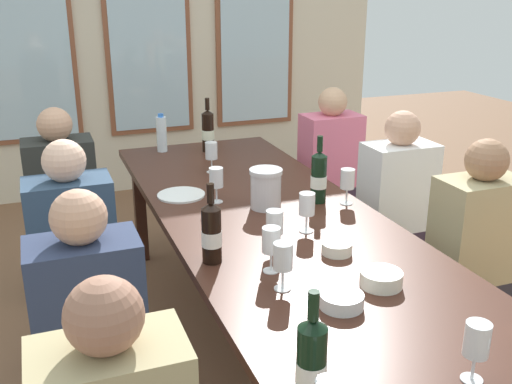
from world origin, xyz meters
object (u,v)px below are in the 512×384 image
Objects in this scene: tasting_bowl_3 at (341,300)px; seated_person_1 at (330,174)px; wine_glass_7 at (211,152)px; wine_bottle_2 at (319,177)px; dining_table at (275,231)px; wine_bottle_0 at (311,364)px; tasting_bowl_2 at (381,279)px; seated_person_5 at (395,214)px; wine_glass_5 at (307,206)px; wine_glass_1 at (283,257)px; white_plate_0 at (181,195)px; wine_glass_8 at (347,180)px; seated_person_4 at (75,263)px; wine_glass_6 at (216,179)px; wine_glass_9 at (477,342)px; wine_bottle_3 at (212,233)px; wine_glass_3 at (275,223)px; wine_bottle_1 at (208,131)px; seated_person_2 at (92,344)px; seated_person_0 at (64,208)px; tasting_bowl_0 at (337,248)px; wine_glass_2 at (271,242)px; seated_person_3 at (473,262)px; water_bottle at (162,134)px; metal_pitcher at (266,188)px.

seated_person_1 reaches higher than tasting_bowl_3.
wine_glass_7 reaches higher than tasting_bowl_3.
dining_table is at bearing -154.27° from wine_bottle_2.
wine_bottle_0 is 0.71m from tasting_bowl_2.
tasting_bowl_2 is 1.30m from seated_person_5.
wine_glass_5 is 1.55m from seated_person_1.
tasting_bowl_3 is at bearing -53.05° from wine_glass_1.
wine_bottle_0 is at bearing -92.68° from white_plate_0.
wine_glass_7 is (0.16, 1.39, -0.00)m from wine_glass_1.
white_plate_0 is 1.26m from tasting_bowl_3.
seated_person_4 is at bearing 168.49° from wine_glass_8.
wine_glass_6 and wine_glass_9 have the same top height.
wine_glass_3 is (0.25, -0.00, 0.00)m from wine_bottle_3.
white_plate_0 is at bearing 84.88° from wine_bottle_3.
wine_bottle_1 is 1.95× the size of wine_glass_6.
wine_glass_9 is 0.16× the size of seated_person_2.
seated_person_0 is (-1.26, 1.01, -0.34)m from wine_glass_8.
seated_person_0 and seated_person_2 have the same top height.
seated_person_4 reaches higher than wine_glass_8.
seated_person_1 and seated_person_5 have the same top height.
wine_bottle_1 is 1.10m from wine_bottle_2.
seated_person_1 is 1.00× the size of seated_person_2.
wine_bottle_3 reaches higher than wine_glass_6.
wine_glass_8 is at bearing -11.51° from seated_person_4.
wine_glass_9 is 2.52m from seated_person_1.
wine_bottle_2 is 1.89× the size of wine_glass_7.
wine_bottle_2 is 2.20× the size of tasting_bowl_2.
wine_glass_9 is 2.52m from seated_person_0.
seated_person_2 is at bearing -134.75° from wine_glass_6.
white_plate_0 is at bearing -115.71° from wine_bottle_1.
seated_person_4 is at bearing 126.81° from wine_bottle_3.
tasting_bowl_0 is at bearing 93.85° from tasting_bowl_2.
wine_bottle_1 is 2.46m from wine_glass_9.
seated_person_5 is (1.00, 0.64, -0.34)m from wine_glass_3.
seated_person_2 is at bearing 178.03° from tasting_bowl_0.
tasting_bowl_3 is at bearing -69.24° from wine_glass_2.
wine_glass_1 is 1.83m from seated_person_0.
wine_bottle_0 is 1.87× the size of wine_glass_1.
seated_person_5 is (0.00, 0.64, 0.00)m from seated_person_3.
wine_bottle_3 is (0.01, 0.88, -0.01)m from wine_bottle_0.
wine_glass_3 is 1.60m from seated_person_0.
seated_person_5 is (0.77, 0.74, -0.24)m from tasting_bowl_0.
seated_person_2 reaches higher than wine_glass_9.
seated_person_3 is (0.82, -1.53, -0.35)m from wine_bottle_1.
wine_bottle_1 reaches higher than wine_glass_6.
seated_person_0 is (-1.15, 0.93, -0.34)m from wine_bottle_2.
water_bottle is (-0.34, 2.02, 0.09)m from tasting_bowl_2.
wine_glass_2 is (-0.21, -0.47, 0.18)m from dining_table.
metal_pitcher reaches higher than wine_glass_5.
white_plate_0 is 1.21m from seated_person_5.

